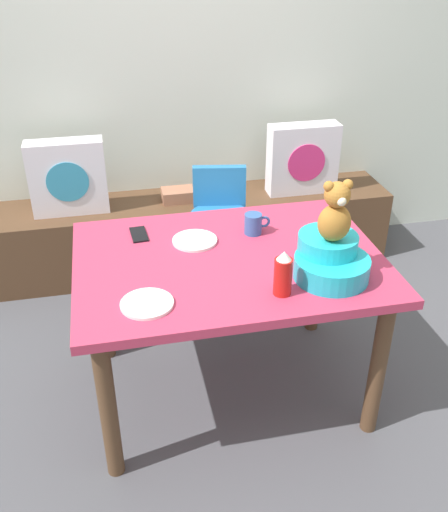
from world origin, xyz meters
The scene contains 15 objects.
ground_plane centered at (0.00, 0.00, 0.00)m, with size 8.00×8.00×0.00m, color #4C4C51.
back_wall centered at (0.00, 1.49, 1.30)m, with size 4.40×0.10×2.60m, color silver.
window_bench centered at (0.00, 1.22, 0.23)m, with size 2.60×0.44×0.46m, color brown.
pillow_floral_left centered at (-0.70, 1.20, 0.68)m, with size 0.44×0.15×0.44m.
pillow_floral_right centered at (0.74, 1.20, 0.68)m, with size 0.44×0.15×0.44m.
book_stack centered at (-0.05, 1.22, 0.50)m, with size 0.20×0.14×0.08m, color #A76B50.
dining_table centered at (0.00, 0.00, 0.64)m, with size 1.30×0.94×0.74m.
highchair centered at (0.12, 0.78, 0.52)m, with size 0.37×0.49×0.79m.
infant_seat_teal centered at (0.36, -0.22, 0.81)m, with size 0.30×0.33×0.16m.
teddy_bear centered at (0.36, -0.22, 1.02)m, with size 0.13×0.12×0.25m.
ketchup_bottle centered at (0.14, -0.31, 0.83)m, with size 0.07×0.07×0.18m.
coffee_mug centered at (0.16, 0.19, 0.79)m, with size 0.12×0.08×0.09m.
dinner_plate_near centered at (-0.37, -0.28, 0.75)m, with size 0.20×0.20×0.01m, color white.
dinner_plate_far centered at (-0.12, 0.17, 0.75)m, with size 0.20×0.20×0.01m, color white.
cell_phone centered at (-0.36, 0.28, 0.74)m, with size 0.07×0.14×0.01m, color black.
Camera 1 is at (-0.46, -2.04, 1.97)m, focal length 40.21 mm.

